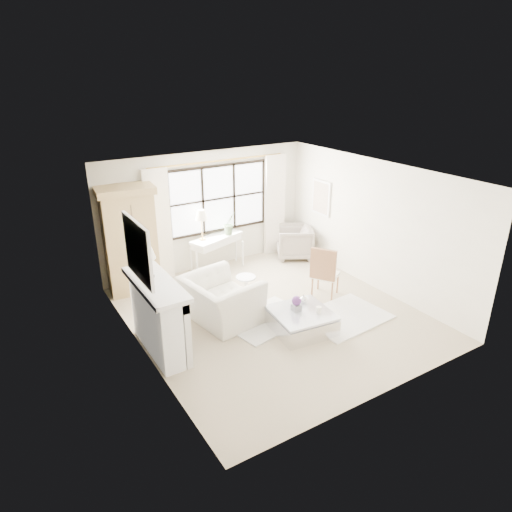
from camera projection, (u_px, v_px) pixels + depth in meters
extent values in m
plane|color=tan|center=(273.00, 314.00, 8.74)|extent=(5.50, 5.50, 0.00)
plane|color=silver|center=(275.00, 175.00, 7.70)|extent=(5.50, 5.50, 0.00)
plane|color=silver|center=(207.00, 211.00, 10.38)|extent=(5.00, 0.00, 5.00)
plane|color=silver|center=(389.00, 314.00, 6.06)|extent=(5.00, 0.00, 5.00)
plane|color=silver|center=(139.00, 280.00, 7.00)|extent=(0.00, 5.50, 5.50)
plane|color=white|center=(374.00, 225.00, 9.43)|extent=(0.00, 5.50, 5.50)
cube|color=white|center=(219.00, 199.00, 10.41)|extent=(2.40, 0.02, 1.50)
cylinder|color=#A57F39|center=(219.00, 161.00, 10.03)|extent=(3.30, 0.04, 0.04)
cube|color=white|center=(158.00, 226.00, 9.76)|extent=(0.55, 0.10, 2.47)
cube|color=white|center=(275.00, 205.00, 11.22)|extent=(0.55, 0.10, 2.47)
cube|color=silver|center=(156.00, 320.00, 7.40)|extent=(0.34, 1.50, 1.18)
cube|color=silver|center=(166.00, 320.00, 7.50)|extent=(0.03, 1.22, 0.97)
cube|color=black|center=(168.00, 331.00, 7.59)|extent=(0.06, 0.52, 0.50)
cube|color=silver|center=(155.00, 284.00, 7.18)|extent=(0.58, 1.66, 0.08)
cube|color=silver|center=(138.00, 250.00, 6.83)|extent=(0.05, 1.15, 0.95)
cube|color=silver|center=(140.00, 250.00, 6.84)|extent=(0.02, 1.00, 0.80)
cube|color=white|center=(321.00, 198.00, 10.68)|extent=(0.04, 0.62, 0.82)
cube|color=beige|center=(321.00, 198.00, 10.67)|extent=(0.01, 0.52, 0.72)
cylinder|color=black|center=(151.00, 276.00, 7.31)|extent=(0.12, 0.12, 0.03)
cylinder|color=black|center=(150.00, 267.00, 7.24)|extent=(0.03, 0.03, 0.30)
cone|color=beige|center=(148.00, 253.00, 7.15)|extent=(0.22, 0.22, 0.18)
cube|color=tan|center=(131.00, 244.00, 9.29)|extent=(1.06, 0.71, 2.10)
cube|color=tan|center=(124.00, 190.00, 8.86)|extent=(1.19, 0.82, 0.14)
cube|color=white|center=(217.00, 241.00, 10.45)|extent=(1.31, 0.78, 0.14)
cube|color=white|center=(217.00, 238.00, 10.42)|extent=(1.38, 0.84, 0.06)
cylinder|color=#AD803C|center=(203.00, 239.00, 10.22)|extent=(0.14, 0.14, 0.03)
cylinder|color=#AD803C|center=(202.00, 229.00, 10.12)|extent=(0.02, 0.02, 0.46)
cone|color=beige|center=(201.00, 215.00, 10.00)|extent=(0.28, 0.28, 0.22)
imported|color=#58734C|center=(229.00, 223.00, 10.46)|extent=(0.32, 0.28, 0.52)
cylinder|color=white|center=(246.00, 298.00, 9.30)|extent=(0.26, 0.26, 0.03)
cylinder|color=white|center=(246.00, 288.00, 9.21)|extent=(0.06, 0.06, 0.44)
cylinder|color=white|center=(246.00, 277.00, 9.12)|extent=(0.40, 0.40, 0.03)
cube|color=silver|center=(266.00, 319.00, 8.53)|extent=(1.71, 1.35, 0.03)
cube|color=white|center=(345.00, 317.00, 8.62)|extent=(1.65, 1.29, 0.03)
imported|color=silver|center=(221.00, 300.00, 8.35)|extent=(1.34, 1.47, 0.86)
imported|color=gray|center=(294.00, 242.00, 11.24)|extent=(1.17, 1.16, 0.78)
cube|color=white|center=(326.00, 275.00, 9.30)|extent=(0.65, 0.65, 0.07)
cube|color=#A26B44|center=(323.00, 264.00, 8.98)|extent=(0.30, 0.43, 0.60)
cube|color=silver|center=(301.00, 322.00, 8.15)|extent=(1.11, 1.11, 0.32)
cube|color=silver|center=(301.00, 312.00, 8.07)|extent=(1.11, 1.11, 0.04)
cube|color=gray|center=(296.00, 308.00, 8.08)|extent=(0.16, 0.16, 0.11)
sphere|color=#5D2D72|center=(297.00, 301.00, 8.02)|extent=(0.17, 0.17, 0.17)
cylinder|color=white|center=(319.00, 310.00, 8.00)|extent=(0.10, 0.10, 0.12)
imported|color=silver|center=(303.00, 299.00, 8.33)|extent=(0.18, 0.18, 0.16)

